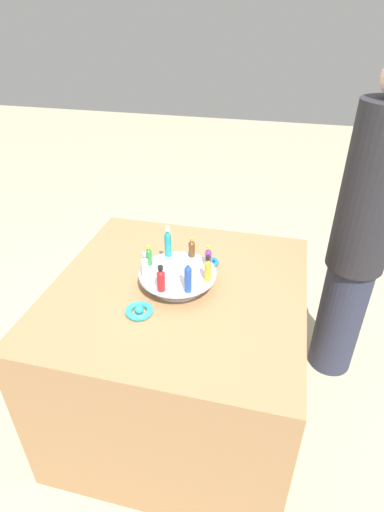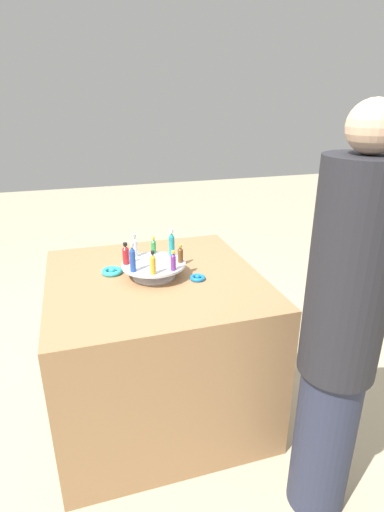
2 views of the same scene
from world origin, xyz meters
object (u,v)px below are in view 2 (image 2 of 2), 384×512
Objects in this scene: bottle_red at (126,254)px; ribbon_bow_teal at (112,271)px; bottle_blue at (133,259)px; bottle_green at (153,246)px; display_stand at (154,268)px; bottle_gold at (153,264)px; bottle_teal at (172,244)px; bottle_clear at (135,246)px; bottle_brown at (180,254)px; bottle_purple at (173,261)px; ribbon_bow_blue at (198,278)px; person_figure at (340,337)px.

ribbon_bow_teal is (-0.07, 0.07, -0.11)m from bottle_red.
bottle_green is at bearing 55.47° from bottle_blue.
bottle_blue is (-0.11, -0.07, 0.09)m from display_stand.
bottle_teal is at bearing 55.47° from bottle_gold.
bottle_brown is (0.20, -0.14, -0.01)m from bottle_clear.
ribbon_bow_blue is (0.12, 0.01, -0.11)m from bottle_purple.
person_figure is (0.39, -0.73, -0.09)m from bottle_brown.
bottle_red is (-0.13, 0.03, 0.08)m from display_stand.
bottle_gold is 1.26× the size of bottle_brown.
person_figure is (0.55, -0.63, -0.10)m from bottle_gold.
bottle_purple reaches higher than ribbon_bow_blue.
bottle_teal is 1.34× the size of ribbon_bow_teal.
person_figure reaches higher than bottle_purple.
bottle_clear is at bearing 122.97° from display_stand.
bottle_blue is at bearing -63.02° from ribbon_bow_teal.
bottle_purple is 0.93× the size of ribbon_bow_teal.
bottle_red reaches higher than bottle_green.
bottle_blue is at bearing -169.53° from bottle_brown.
bottle_teal is at bearing 32.97° from bottle_blue.
ribbon_bow_blue is (0.08, -0.17, -0.13)m from bottle_teal.
person_figure is at bearing -63.62° from bottle_teal.
ribbon_bow_teal is (-0.12, -0.01, -0.11)m from bottle_clear.
display_stand is 0.19× the size of person_figure.
bottle_gold is at bearing -169.53° from bottle_purple.
display_stand reaches higher than ribbon_bow_blue.
bottle_green is 0.30m from ribbon_bow_blue.
bottle_green is 0.74× the size of bottle_clear.
display_stand is at bearing 77.97° from bottle_gold.
bottle_blue reaches higher than bottle_clear.
ribbon_bow_teal is (-0.08, 0.17, -0.12)m from bottle_blue.
bottle_teal is 1.45× the size of bottle_purple.
bottle_green is at bearing 126.83° from ribbon_bow_blue.
display_stand is 0.92m from person_figure.
bottle_clear is 1.33× the size of bottle_brown.
bottle_teal is at bearing 116.98° from ribbon_bow_blue.
bottle_blue is 1.45× the size of bottle_purple.
bottle_gold reaches higher than ribbon_bow_blue.
bottle_gold is (0.04, -0.24, -0.00)m from bottle_clear.
display_stand is 3.53× the size of bottle_green.
person_figure reaches higher than display_stand.
bottle_purple is at bearing 0.26° from person_figure.
bottle_red is 0.15m from ribbon_bow_teal.
bottle_teal is 0.26m from bottle_blue.
person_figure is at bearing -55.47° from display_stand.
bottle_green is 0.05× the size of person_figure.
bottle_red is 0.10m from bottle_blue.
ribbon_bow_teal is 0.06× the size of person_figure.
display_stand reaches higher than ribbon_bow_teal.
bottle_brown is (0.26, -0.05, -0.01)m from bottle_red.
bottle_green is 0.85× the size of ribbon_bow_teal.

